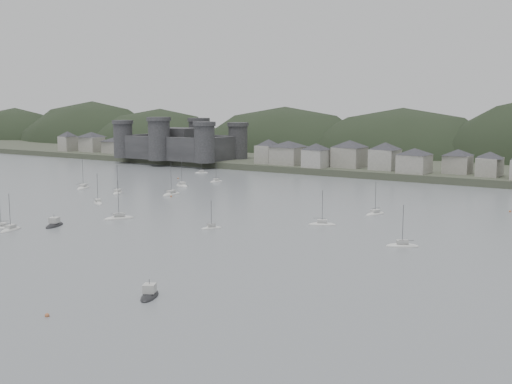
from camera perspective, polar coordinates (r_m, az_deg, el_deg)
The scene contains 9 objects.
ground at distance 129.81m, azimuth -19.02°, elevation -6.39°, with size 900.00×900.00×0.00m, color slate.
far_shore_land at distance 384.64m, azimuth 18.73°, elevation 3.05°, with size 900.00×250.00×3.00m, color #383D2D.
forested_ridge at distance 360.04m, azimuth 18.29°, elevation 0.72°, with size 851.55×103.94×102.57m.
castle at distance 338.06m, azimuth -6.92°, elevation 4.41°, with size 66.00×43.00×20.00m.
sailboat_lead at distance 183.13m, azimuth 10.72°, elevation -1.96°, with size 4.40×7.81×10.20m.
moored_fleet at distance 178.98m, azimuth -7.86°, elevation -2.13°, with size 258.44×176.75×13.51m.
motor_launch_near at distance 105.42m, azimuth -9.60°, elevation -9.17°, with size 5.40×7.16×3.65m.
motor_launch_far at distance 171.07m, azimuth -17.77°, elevation -2.85°, with size 5.85×8.30×3.87m.
mooring_buoys at distance 172.85m, azimuth -3.78°, elevation -2.43°, with size 177.61×145.31×0.70m.
Camera 1 is at (101.42, -74.86, 30.99)m, focal length 44.23 mm.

